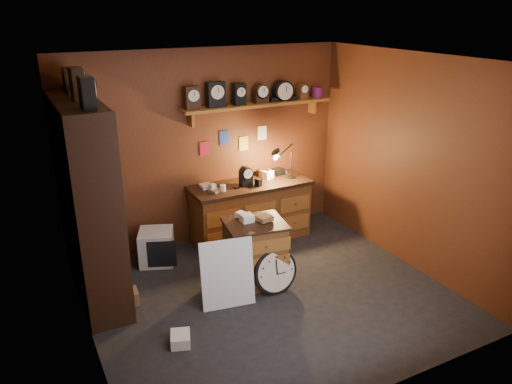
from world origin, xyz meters
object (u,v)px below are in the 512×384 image
object	(u,v)px
shelving_unit	(85,195)
workbench	(251,208)
big_round_clock	(275,271)
low_cabinet	(255,250)

from	to	relation	value
shelving_unit	workbench	size ratio (longest dim) A/B	1.49
workbench	big_round_clock	world-z (taller)	workbench
shelving_unit	workbench	bearing A→B (deg)	12.18
big_round_clock	shelving_unit	bearing A→B (deg)	153.92
workbench	big_round_clock	xyz separation A→B (m)	(-0.39, -1.42, -0.20)
shelving_unit	low_cabinet	world-z (taller)	shelving_unit
workbench	big_round_clock	size ratio (longest dim) A/B	3.14
shelving_unit	workbench	xyz separation A→B (m)	(2.29, 0.49, -0.78)
workbench	low_cabinet	world-z (taller)	workbench
shelving_unit	big_round_clock	distance (m)	2.33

